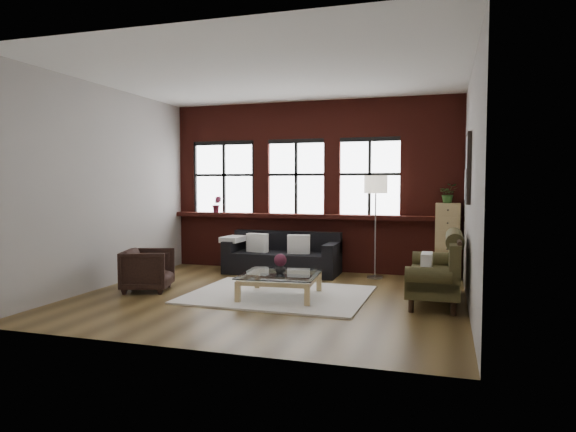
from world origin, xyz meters
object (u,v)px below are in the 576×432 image
(vintage_settee, at_px, (434,268))
(dark_sofa, at_px, (282,253))
(floor_lamp, at_px, (375,223))
(coffee_table, at_px, (280,286))
(vase, at_px, (280,268))
(drawer_chest, at_px, (447,241))
(armchair, at_px, (148,270))

(vintage_settee, bearing_deg, dark_sofa, 151.43)
(floor_lamp, bearing_deg, dark_sofa, -178.45)
(coffee_table, relative_size, floor_lamp, 0.56)
(dark_sofa, distance_m, vase, 2.01)
(vintage_settee, distance_m, drawer_chest, 1.84)
(vintage_settee, relative_size, vase, 11.05)
(floor_lamp, bearing_deg, vintage_settee, -56.14)
(dark_sofa, bearing_deg, coffee_table, -72.90)
(vintage_settee, xyz_separation_m, vase, (-2.12, -0.44, -0.03))
(armchair, relative_size, drawer_chest, 0.54)
(dark_sofa, relative_size, drawer_chest, 1.58)
(armchair, xyz_separation_m, drawer_chest, (4.41, 2.40, 0.34))
(vintage_settee, distance_m, floor_lamp, 1.90)
(armchair, bearing_deg, dark_sofa, -53.52)
(coffee_table, distance_m, floor_lamp, 2.39)
(vintage_settee, height_order, coffee_table, vintage_settee)
(drawer_chest, bearing_deg, vintage_settee, -95.63)
(dark_sofa, xyz_separation_m, coffee_table, (0.59, -1.92, -0.20))
(coffee_table, bearing_deg, floor_lamp, 60.80)
(armchair, xyz_separation_m, vase, (2.11, 0.13, 0.11))
(coffee_table, bearing_deg, dark_sofa, 107.10)
(vintage_settee, xyz_separation_m, drawer_chest, (0.18, 1.82, 0.19))
(drawer_chest, height_order, floor_lamp, floor_lamp)
(dark_sofa, distance_m, coffee_table, 2.02)
(dark_sofa, distance_m, drawer_chest, 2.93)
(armchair, xyz_separation_m, coffee_table, (2.11, 0.13, -0.15))
(armchair, bearing_deg, coffee_table, -103.59)
(dark_sofa, distance_m, floor_lamp, 1.79)
(vintage_settee, relative_size, floor_lamp, 0.90)
(floor_lamp, bearing_deg, drawer_chest, 13.83)
(armchair, height_order, coffee_table, armchair)
(vase, bearing_deg, coffee_table, -63.43)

